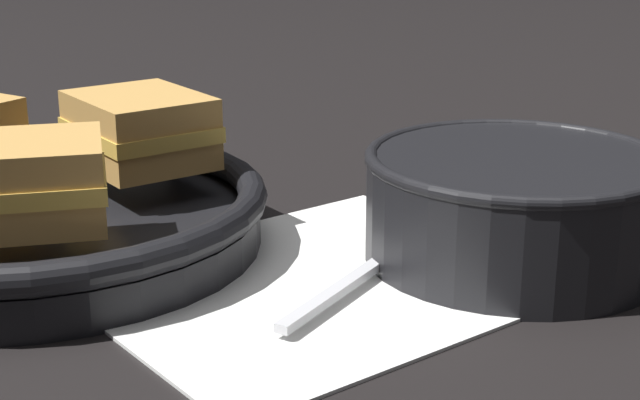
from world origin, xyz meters
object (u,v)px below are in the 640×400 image
(spoon, at_px, (386,258))
(sandwich_far_left, at_px, (136,131))
(soup_bowl, at_px, (515,200))
(sandwich_near_right, at_px, (19,183))
(skillet, at_px, (35,217))

(spoon, height_order, sandwich_far_left, sandwich_far_left)
(soup_bowl, height_order, sandwich_far_left, sandwich_far_left)
(sandwich_near_right, distance_m, sandwich_far_left, 0.12)
(sandwich_near_right, relative_size, sandwich_far_left, 1.12)
(soup_bowl, height_order, spoon, soup_bowl)
(soup_bowl, relative_size, sandwich_far_left, 1.72)
(spoon, distance_m, skillet, 0.22)
(soup_bowl, xyz_separation_m, sandwich_far_left, (-0.11, 0.22, 0.03))
(spoon, height_order, skillet, skillet)
(spoon, bearing_deg, sandwich_near_right, 131.01)
(sandwich_near_right, bearing_deg, soup_bowl, -37.37)
(skillet, distance_m, sandwich_near_right, 0.08)
(soup_bowl, distance_m, skillet, 0.29)
(sandwich_near_right, bearing_deg, sandwich_far_left, 22.40)
(spoon, bearing_deg, sandwich_far_left, 93.68)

